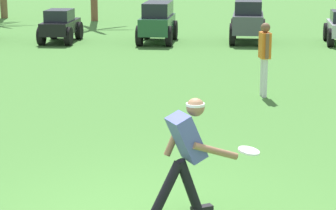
% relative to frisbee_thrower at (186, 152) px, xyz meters
% --- Properties ---
extents(frisbee_thrower, '(1.11, 0.55, 1.41)m').
position_rel_frisbee_thrower_xyz_m(frisbee_thrower, '(0.00, 0.00, 0.00)').
color(frisbee_thrower, black).
rests_on(frisbee_thrower, ground_plane).
extents(frisbee_in_flight, '(0.32, 0.32, 0.07)m').
position_rel_frisbee_thrower_xyz_m(frisbee_in_flight, '(0.73, 0.15, -0.02)').
color(frisbee_in_flight, white).
extents(teammate_near_sideline, '(0.25, 0.50, 1.56)m').
position_rel_frisbee_thrower_xyz_m(teammate_near_sideline, '(1.46, 6.55, 0.14)').
color(teammate_near_sideline, silver).
rests_on(teammate_near_sideline, ground_plane).
extents(parked_car_slot_c, '(1.15, 2.23, 1.10)m').
position_rel_frisbee_thrower_xyz_m(parked_car_slot_c, '(-4.64, 14.56, -0.23)').
color(parked_car_slot_c, black).
rests_on(parked_car_slot_c, ground_plane).
extents(parked_car_slot_d, '(1.27, 2.45, 1.34)m').
position_rel_frisbee_thrower_xyz_m(parked_car_slot_d, '(-1.38, 14.68, -0.07)').
color(parked_car_slot_d, '#235133').
rests_on(parked_car_slot_d, ground_plane).
extents(parked_car_slot_e, '(1.31, 2.41, 1.40)m').
position_rel_frisbee_thrower_xyz_m(parked_car_slot_e, '(1.63, 14.88, -0.05)').
color(parked_car_slot_e, '#474C51').
rests_on(parked_car_slot_e, ground_plane).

